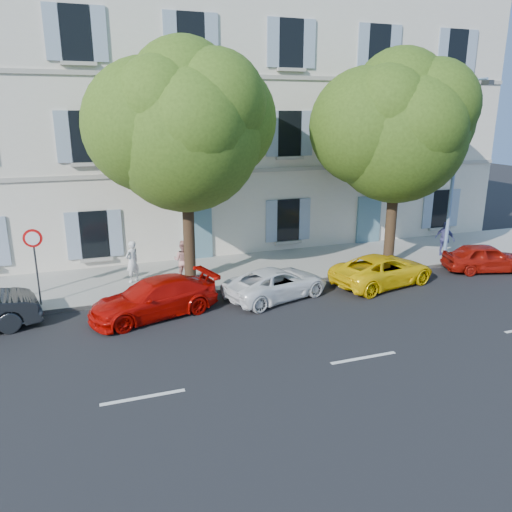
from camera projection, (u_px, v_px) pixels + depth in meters
name	position (u px, v px, depth m)	size (l,w,h in m)	color
ground	(303.00, 307.00, 17.40)	(90.00, 90.00, 0.00)	black
sidewalk	(260.00, 268.00, 21.41)	(36.00, 4.50, 0.15)	#A09E96
kerb	(279.00, 284.00, 19.44)	(36.00, 0.16, 0.16)	#9E998E
building	(222.00, 123.00, 24.98)	(28.00, 7.00, 12.00)	beige
car_red_coupe	(154.00, 298.00, 16.47)	(1.75, 4.30, 1.25)	#B60A05
car_white_coupe	(277.00, 283.00, 18.11)	(1.84, 4.00, 1.11)	white
car_yellow_supercar	(383.00, 270.00, 19.49)	(1.98, 4.30, 1.20)	yellow
car_red_hatchback	(486.00, 258.00, 21.10)	(1.42, 3.53, 1.20)	maroon
tree_left	(185.00, 135.00, 17.98)	(5.61, 5.61, 8.70)	#3A2819
tree_right	(398.00, 135.00, 20.28)	(5.56, 5.56, 8.56)	#3A2819
road_sign	(34.00, 251.00, 16.63)	(0.62, 0.10, 2.68)	#383A3D
street_lamp	(457.00, 162.00, 21.01)	(0.25, 1.63, 7.67)	#7293BF
pedestrian_a	(132.00, 261.00, 19.30)	(0.60, 0.39, 1.64)	silver
pedestrian_b	(183.00, 260.00, 19.53)	(0.78, 0.61, 1.60)	tan
pedestrian_c	(445.00, 239.00, 22.81)	(0.94, 0.39, 1.61)	#505193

